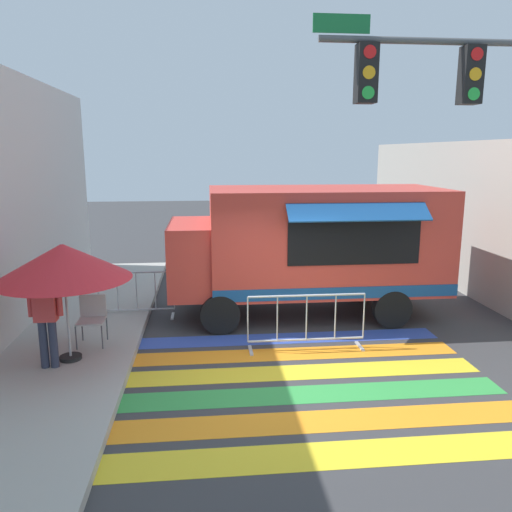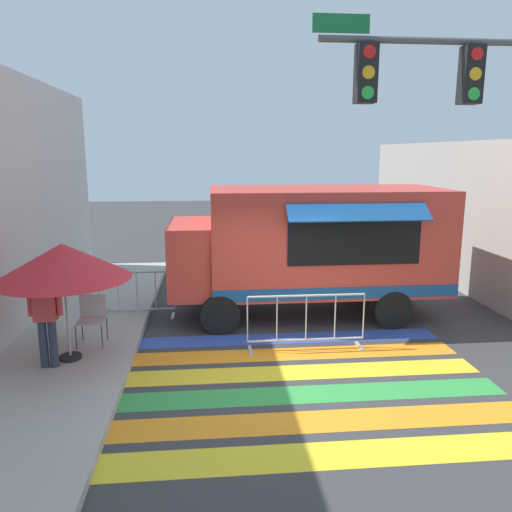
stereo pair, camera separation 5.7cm
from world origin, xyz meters
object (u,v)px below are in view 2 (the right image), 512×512
at_px(patio_umbrella, 63,262).
at_px(vendor_person, 45,310).
at_px(traffic_signal_pole, 469,119).
at_px(barricade_front, 306,322).
at_px(folding_chair, 92,315).
at_px(barricade_side, 137,296).
at_px(food_truck, 305,242).

relative_size(patio_umbrella, vendor_person, 1.29).
bearing_deg(traffic_signal_pole, barricade_front, 172.25).
relative_size(patio_umbrella, barricade_front, 1.00).
distance_m(traffic_signal_pole, patio_umbrella, 6.98).
height_order(traffic_signal_pole, barricade_front, traffic_signal_pole).
xyz_separation_m(folding_chair, barricade_side, (0.55, 1.74, -0.16)).
bearing_deg(barricade_front, folding_chair, 174.68).
height_order(folding_chair, barricade_front, barricade_front).
xyz_separation_m(folding_chair, barricade_front, (3.83, -0.36, -0.15)).
bearing_deg(vendor_person, food_truck, 28.93).
xyz_separation_m(patio_umbrella, folding_chair, (0.22, 0.72, -1.14)).
relative_size(food_truck, traffic_signal_pole, 1.02).
xyz_separation_m(patio_umbrella, vendor_person, (-0.24, -0.29, -0.72)).
bearing_deg(folding_chair, food_truck, 27.60).
xyz_separation_m(food_truck, vendor_person, (-4.65, -2.73, -0.52)).
distance_m(traffic_signal_pole, barricade_side, 7.26).
bearing_deg(vendor_person, traffic_signal_pole, 1.01).
height_order(folding_chair, barricade_side, barricade_side).
distance_m(barricade_front, barricade_side, 3.89).
distance_m(patio_umbrella, barricade_side, 2.89).
bearing_deg(barricade_side, patio_umbrella, -107.39).
xyz_separation_m(folding_chair, vendor_person, (-0.46, -1.01, 0.42)).
distance_m(folding_chair, barricade_front, 3.85).
bearing_deg(patio_umbrella, barricade_side, 72.61).
xyz_separation_m(traffic_signal_pole, vendor_person, (-6.85, -0.30, -2.97)).
height_order(barricade_front, barricade_side, same).
bearing_deg(traffic_signal_pole, folding_chair, 173.70).
bearing_deg(traffic_signal_pole, vendor_person, -177.47).
bearing_deg(barricade_side, food_truck, -0.20).
bearing_deg(folding_chair, patio_umbrella, -101.77).
relative_size(traffic_signal_pole, vendor_person, 3.44).
bearing_deg(patio_umbrella, traffic_signal_pole, 0.15).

